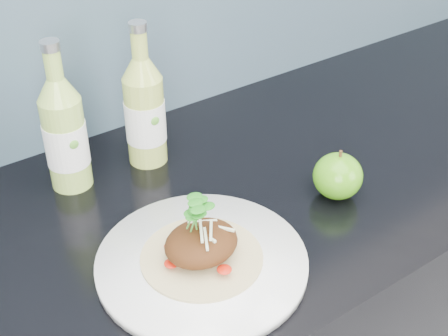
{
  "coord_description": "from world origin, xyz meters",
  "views": [
    {
      "loc": [
        -0.39,
        1.04,
        1.5
      ],
      "look_at": [
        0.03,
        1.64,
        1.0
      ],
      "focal_mm": 50.0,
      "sensor_mm": 36.0,
      "label": 1
    }
  ],
  "objects": [
    {
      "name": "pork_taco",
      "position": [
        -0.05,
        1.58,
        0.95
      ],
      "size": [
        0.17,
        0.17,
        0.1
      ],
      "color": "tan",
      "rests_on": "dinner_plate"
    },
    {
      "name": "dinner_plate",
      "position": [
        -0.05,
        1.58,
        0.91
      ],
      "size": [
        0.33,
        0.33,
        0.02
      ],
      "color": "white",
      "rests_on": "kitchen_counter"
    },
    {
      "name": "cider_bottle_right",
      "position": [
        0.02,
        1.85,
        0.99
      ],
      "size": [
        0.07,
        0.07,
        0.25
      ],
      "rotation": [
        0.0,
        0.0,
        -0.04
      ],
      "color": "#AABF4F",
      "rests_on": "kitchen_counter"
    },
    {
      "name": "green_apple",
      "position": [
        0.21,
        1.59,
        0.94
      ],
      "size": [
        0.09,
        0.09,
        0.08
      ],
      "rotation": [
        0.0,
        0.0,
        0.24
      ],
      "color": "#2E820E",
      "rests_on": "kitchen_counter"
    },
    {
      "name": "cider_bottle_left",
      "position": [
        -0.12,
        1.86,
        0.99
      ],
      "size": [
        0.07,
        0.07,
        0.25
      ],
      "rotation": [
        0.0,
        0.0,
        -0.02
      ],
      "color": "#9EC451",
      "rests_on": "kitchen_counter"
    }
  ]
}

